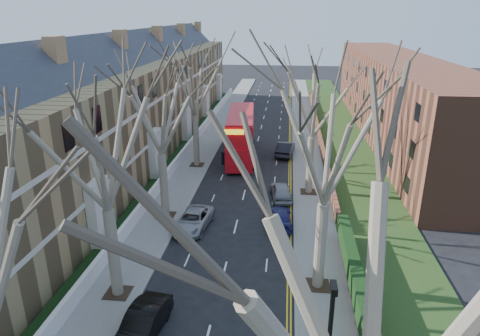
% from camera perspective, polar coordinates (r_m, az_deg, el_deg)
% --- Properties ---
extents(pavement_left, '(3.00, 102.00, 0.12)m').
position_cam_1_polar(pavement_left, '(55.59, -3.73, 4.17)').
color(pavement_left, slate).
rests_on(pavement_left, ground).
extents(pavement_right, '(3.00, 102.00, 0.12)m').
position_cam_1_polar(pavement_right, '(54.82, 8.75, 3.75)').
color(pavement_right, slate).
rests_on(pavement_right, ground).
extents(terrace_left, '(9.70, 78.00, 13.60)m').
position_cam_1_polar(terrace_left, '(48.79, -14.50, 7.95)').
color(terrace_left, '#9A7C4E').
rests_on(terrace_left, ground).
extents(flats_right, '(13.97, 54.00, 10.00)m').
position_cam_1_polar(flats_right, '(59.20, 20.16, 8.87)').
color(flats_right, brown).
rests_on(flats_right, ground).
extents(front_wall_left, '(0.30, 78.00, 1.00)m').
position_cam_1_polar(front_wall_left, '(48.27, -7.31, 2.26)').
color(front_wall_left, white).
rests_on(front_wall_left, ground).
extents(grass_verge_right, '(6.00, 102.00, 0.06)m').
position_cam_1_polar(grass_verge_right, '(55.18, 13.43, 3.63)').
color(grass_verge_right, '#213C16').
rests_on(grass_verge_right, ground).
extents(tree_left_mid, '(10.50, 10.50, 14.71)m').
position_cam_1_polar(tree_left_mid, '(22.42, -18.23, 4.34)').
color(tree_left_mid, '#776855').
rests_on(tree_left_mid, ground).
extents(tree_left_far, '(10.15, 10.15, 14.22)m').
position_cam_1_polar(tree_left_far, '(31.60, -10.84, 8.76)').
color(tree_left_far, '#776855').
rests_on(tree_left_far, ground).
extents(tree_left_dist, '(10.50, 10.50, 14.71)m').
position_cam_1_polar(tree_left_dist, '(43.01, -6.20, 12.35)').
color(tree_left_dist, '#776855').
rests_on(tree_left_dist, ground).
extents(tree_right_near, '(10.85, 10.85, 15.20)m').
position_cam_1_polar(tree_right_near, '(9.58, 18.94, -15.45)').
color(tree_right_near, '#776855').
rests_on(tree_right_near, ground).
extents(tree_right_mid, '(10.50, 10.50, 14.71)m').
position_cam_1_polar(tree_right_mid, '(22.46, 11.76, 4.96)').
color(tree_right_mid, '#776855').
rests_on(tree_right_mid, ground).
extents(tree_right_far, '(10.15, 10.15, 14.22)m').
position_cam_1_polar(tree_right_far, '(36.18, 9.90, 10.22)').
color(tree_right_far, '#776855').
rests_on(tree_right_far, ground).
extents(double_decker_bus, '(3.69, 12.17, 4.98)m').
position_cam_1_polar(double_decker_bus, '(46.95, 0.11, 4.26)').
color(double_decker_bus, '#B90D15').
rests_on(double_decker_bus, ground).
extents(car_left_mid, '(2.04, 4.62, 1.48)m').
position_cam_1_polar(car_left_mid, '(23.01, -12.87, -19.64)').
color(car_left_mid, black).
rests_on(car_left_mid, ground).
extents(car_left_far, '(2.76, 4.99, 1.32)m').
position_cam_1_polar(car_left_far, '(32.29, -6.26, -6.92)').
color(car_left_far, '#949499').
rests_on(car_left_far, ground).
extents(car_right_near, '(2.02, 4.47, 1.27)m').
position_cam_1_polar(car_right_near, '(32.66, 5.31, -6.61)').
color(car_right_near, navy).
rests_on(car_right_near, ground).
extents(car_right_mid, '(2.22, 4.32, 1.41)m').
position_cam_1_polar(car_right_mid, '(37.13, 5.48, -3.09)').
color(car_right_mid, gray).
rests_on(car_right_mid, ground).
extents(car_right_far, '(2.27, 4.94, 1.57)m').
position_cam_1_polar(car_right_far, '(48.46, 6.06, 2.59)').
color(car_right_far, black).
rests_on(car_right_far, ground).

